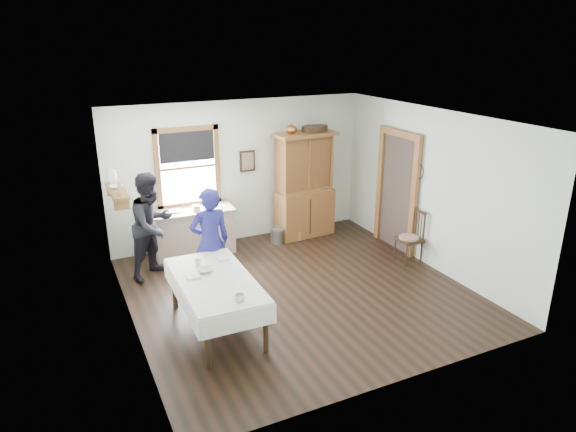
{
  "coord_description": "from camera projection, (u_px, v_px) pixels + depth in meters",
  "views": [
    {
      "loc": [
        -3.25,
        -6.44,
        3.8
      ],
      "look_at": [
        -0.03,
        0.3,
        1.16
      ],
      "focal_mm": 32.0,
      "sensor_mm": 36.0,
      "label": 1
    }
  ],
  "objects": [
    {
      "name": "figure_dark",
      "position": [
        153.0,
        229.0,
        8.36
      ],
      "size": [
        1.0,
        0.96,
        1.63
      ],
      "primitive_type": "imported",
      "rotation": [
        0.0,
        0.0,
        0.6
      ],
      "color": "black",
      "rests_on": "room"
    },
    {
      "name": "counter_bowl",
      "position": [
        208.0,
        207.0,
        9.25
      ],
      "size": [
        0.25,
        0.25,
        0.06
      ],
      "primitive_type": "imported",
      "rotation": [
        0.0,
        0.0,
        -0.32
      ],
      "color": "silver",
      "rests_on": "work_counter"
    },
    {
      "name": "table_cup_a",
      "position": [
        240.0,
        298.0,
        6.2
      ],
      "size": [
        0.16,
        0.16,
        0.1
      ],
      "primitive_type": "imported",
      "rotation": [
        0.0,
        0.0,
        -0.38
      ],
      "color": "silver",
      "rests_on": "dining_table"
    },
    {
      "name": "framed_picture",
      "position": [
        248.0,
        161.0,
        9.71
      ],
      "size": [
        0.3,
        0.04,
        0.4
      ],
      "primitive_type": "cube",
      "color": "#382413",
      "rests_on": "room"
    },
    {
      "name": "shelf_bowl",
      "position": [
        116.0,
        187.0,
        7.89
      ],
      "size": [
        0.22,
        0.22,
        0.05
      ],
      "primitive_type": "imported",
      "color": "silver",
      "rests_on": "wall_shelf"
    },
    {
      "name": "wall_shelf",
      "position": [
        116.0,
        189.0,
        7.89
      ],
      "size": [
        0.24,
        1.0,
        0.44
      ],
      "color": "#98582F",
      "rests_on": "room"
    },
    {
      "name": "china_hutch",
      "position": [
        305.0,
        185.0,
        10.03
      ],
      "size": [
        1.25,
        0.67,
        2.06
      ],
      "primitive_type": "cube",
      "rotation": [
        0.0,
        0.0,
        0.08
      ],
      "color": "#98582F",
      "rests_on": "room"
    },
    {
      "name": "work_counter",
      "position": [
        194.0,
        232.0,
        9.33
      ],
      "size": [
        1.5,
        0.64,
        0.84
      ],
      "primitive_type": "cube",
      "rotation": [
        0.0,
        0.0,
        -0.05
      ],
      "color": "tan",
      "rests_on": "room"
    },
    {
      "name": "room",
      "position": [
        299.0,
        210.0,
        7.62
      ],
      "size": [
        5.01,
        5.01,
        2.7
      ],
      "color": "black",
      "rests_on": "ground"
    },
    {
      "name": "spindle_chair",
      "position": [
        409.0,
        237.0,
        8.95
      ],
      "size": [
        0.44,
        0.44,
        0.95
      ],
      "primitive_type": "cube",
      "rotation": [
        0.0,
        0.0,
        -0.01
      ],
      "color": "#382413",
      "rests_on": "room"
    },
    {
      "name": "counter_book",
      "position": [
        168.0,
        212.0,
        9.06
      ],
      "size": [
        0.18,
        0.23,
        0.02
      ],
      "primitive_type": "imported",
      "rotation": [
        0.0,
        0.0,
        -0.08
      ],
      "color": "#7B6B52",
      "rests_on": "work_counter"
    },
    {
      "name": "dining_table",
      "position": [
        216.0,
        303.0,
        6.93
      ],
      "size": [
        1.02,
        1.9,
        0.75
      ],
      "primitive_type": "cube",
      "rotation": [
        0.0,
        0.0,
        -0.02
      ],
      "color": "white",
      "rests_on": "room"
    },
    {
      "name": "pail",
      "position": [
        277.0,
        236.0,
        9.92
      ],
      "size": [
        0.33,
        0.33,
        0.27
      ],
      "primitive_type": "cube",
      "rotation": [
        0.0,
        0.0,
        -0.38
      ],
      "color": "gray",
      "rests_on": "room"
    },
    {
      "name": "table_bowl",
      "position": [
        205.0,
        270.0,
        6.98
      ],
      "size": [
        0.26,
        0.26,
        0.06
      ],
      "primitive_type": "imported",
      "rotation": [
        0.0,
        0.0,
        -0.1
      ],
      "color": "silver",
      "rests_on": "dining_table"
    },
    {
      "name": "rug_beater",
      "position": [
        419.0,
        164.0,
        8.75
      ],
      "size": [
        0.01,
        0.27,
        0.27
      ],
      "primitive_type": "torus",
      "rotation": [
        0.0,
        1.57,
        0.0
      ],
      "color": "black",
      "rests_on": "room"
    },
    {
      "name": "woman_blue",
      "position": [
        210.0,
        246.0,
        7.77
      ],
      "size": [
        0.59,
        0.39,
        1.57
      ],
      "primitive_type": "imported",
      "rotation": [
        0.0,
        0.0,
        3.17
      ],
      "color": "navy",
      "rests_on": "room"
    },
    {
      "name": "table_cup_b",
      "position": [
        198.0,
        262.0,
        7.17
      ],
      "size": [
        0.12,
        0.12,
        0.09
      ],
      "primitive_type": "imported",
      "rotation": [
        0.0,
        0.0,
        0.25
      ],
      "color": "silver",
      "rests_on": "dining_table"
    },
    {
      "name": "wicker_basket",
      "position": [
        292.0,
        235.0,
        10.07
      ],
      "size": [
        0.34,
        0.27,
        0.18
      ],
      "primitive_type": "cube",
      "rotation": [
        0.0,
        0.0,
        -0.19
      ],
      "color": "#A57C4A",
      "rests_on": "room"
    },
    {
      "name": "window",
      "position": [
        188.0,
        163.0,
        9.22
      ],
      "size": [
        1.18,
        0.07,
        1.48
      ],
      "color": "white",
      "rests_on": "room"
    },
    {
      "name": "doorway",
      "position": [
        397.0,
        188.0,
        9.4
      ],
      "size": [
        0.09,
        1.14,
        2.22
      ],
      "color": "#3F332D",
      "rests_on": "room"
    }
  ]
}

